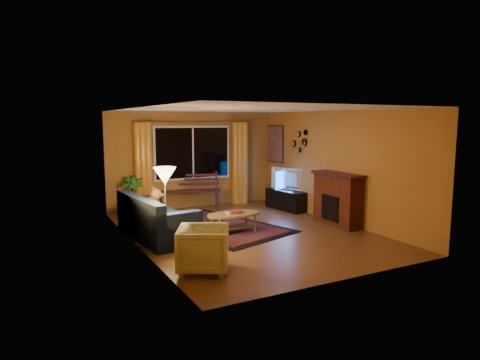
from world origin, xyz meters
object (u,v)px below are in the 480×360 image
sofa (157,217)px  armchair (204,247)px  bench (189,200)px  floor_lamp (166,208)px  tv_console (286,200)px  coffee_table (234,223)px

sofa → armchair: 2.17m
bench → sofa: sofa is taller
floor_lamp → tv_console: floor_lamp is taller
sofa → coffee_table: 1.55m
bench → sofa: 2.81m
floor_lamp → coffee_table: size_ratio=1.30×
tv_console → bench: bearing=143.9°
sofa → tv_console: sofa is taller
sofa → tv_console: 3.93m
sofa → coffee_table: sofa is taller
floor_lamp → coffee_table: floor_lamp is taller
sofa → tv_console: size_ratio=1.71×
sofa → tv_console: (3.76, 1.11, -0.17)m
armchair → floor_lamp: 1.46m
coffee_table → tv_console: bearing=32.7°
sofa → floor_lamp: floor_lamp is taller
armchair → sofa: bearing=29.6°
bench → coffee_table: size_ratio=1.41×
sofa → bench: bearing=50.3°
bench → armchair: size_ratio=2.07×
sofa → coffee_table: (1.50, -0.35, -0.22)m
coffee_table → tv_console: (2.27, 1.45, 0.05)m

